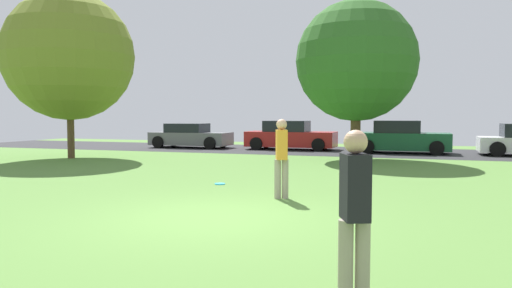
# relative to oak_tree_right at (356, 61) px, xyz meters

# --- Properties ---
(ground_plane) EXTENTS (44.00, 44.00, 0.00)m
(ground_plane) POSITION_rel_oak_tree_right_xyz_m (-0.97, -11.90, -3.90)
(ground_plane) COLOR #547F38
(road_strip) EXTENTS (44.00, 6.40, 0.01)m
(road_strip) POSITION_rel_oak_tree_right_xyz_m (-0.97, 4.10, -3.90)
(road_strip) COLOR #28282B
(road_strip) RESTS_ON ground_plane
(oak_tree_right) EXTENTS (4.78, 4.78, 6.30)m
(oak_tree_right) POSITION_rel_oak_tree_right_xyz_m (0.00, 0.00, 0.00)
(oak_tree_right) COLOR brown
(oak_tree_right) RESTS_ON ground_plane
(maple_tree_near) EXTENTS (5.20, 5.20, 6.75)m
(maple_tree_near) POSITION_rel_oak_tree_right_xyz_m (-11.10, -3.26, 0.25)
(maple_tree_near) COLOR brown
(maple_tree_near) RESTS_ON ground_plane
(person_thrower) EXTENTS (0.33, 0.38, 1.69)m
(person_thrower) POSITION_rel_oak_tree_right_xyz_m (-0.34, -9.68, -2.97)
(person_thrower) COLOR gray
(person_thrower) RESTS_ON ground_plane
(person_catcher) EXTENTS (0.33, 0.38, 1.64)m
(person_catcher) POSITION_rel_oak_tree_right_xyz_m (1.86, -15.04, -3.00)
(person_catcher) COLOR gray
(person_catcher) RESTS_ON ground_plane
(frisbee_disc) EXTENTS (0.27, 0.27, 0.03)m
(frisbee_disc) POSITION_rel_oak_tree_right_xyz_m (-2.40, -8.18, -3.89)
(frisbee_disc) COLOR #2DB2E0
(frisbee_disc) RESTS_ON ground_plane
(parked_car_grey) EXTENTS (4.32, 1.93, 1.31)m
(parked_car_grey) POSITION_rel_oak_tree_right_xyz_m (-9.33, 4.03, -3.29)
(parked_car_grey) COLOR slate
(parked_car_grey) RESTS_ON ground_plane
(parked_car_red) EXTENTS (4.54, 1.95, 1.47)m
(parked_car_red) POSITION_rel_oak_tree_right_xyz_m (-3.86, 4.46, -3.23)
(parked_car_red) COLOR #B21E1E
(parked_car_red) RESTS_ON ground_plane
(parked_car_green) EXTENTS (4.25, 2.07, 1.51)m
(parked_car_green) POSITION_rel_oak_tree_right_xyz_m (1.62, 3.88, -3.21)
(parked_car_green) COLOR #195633
(parked_car_green) RESTS_ON ground_plane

